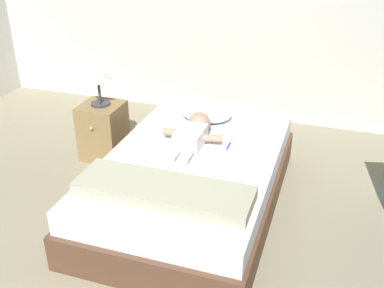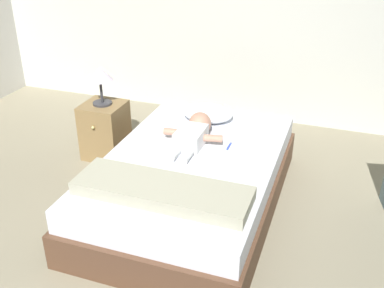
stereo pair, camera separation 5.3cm
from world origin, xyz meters
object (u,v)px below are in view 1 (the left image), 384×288
at_px(toothbrush, 229,145).
at_px(nightstand, 103,131).
at_px(bed, 192,181).
at_px(baby, 193,133).
at_px(pillow, 207,113).
at_px(lamp, 98,77).

bearing_deg(toothbrush, nightstand, 169.05).
relative_size(bed, toothbrush, 14.91).
xyz_separation_m(baby, nightstand, (-0.97, 0.26, -0.25)).
bearing_deg(nightstand, bed, -25.49).
bearing_deg(nightstand, pillow, 10.82).
xyz_separation_m(bed, pillow, (-0.09, 0.67, 0.29)).
distance_m(bed, baby, 0.38).
xyz_separation_m(bed, nightstand, (-1.03, 0.49, 0.05)).
xyz_separation_m(pillow, lamp, (-0.94, -0.18, 0.28)).
relative_size(bed, nightstand, 3.88).
distance_m(toothbrush, nightstand, 1.29).
distance_m(baby, toothbrush, 0.30).
distance_m(baby, lamp, 1.04).
bearing_deg(pillow, toothbrush, -53.49).
relative_size(pillow, baby, 0.71).
xyz_separation_m(nightstand, lamp, (-0.00, 0.00, 0.52)).
bearing_deg(baby, bed, -73.79).
height_order(bed, toothbrush, toothbrush).
bearing_deg(bed, toothbrush, 47.91).
xyz_separation_m(toothbrush, nightstand, (-1.26, 0.24, -0.18)).
xyz_separation_m(bed, lamp, (-1.03, 0.49, 0.57)).
distance_m(bed, lamp, 1.28).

